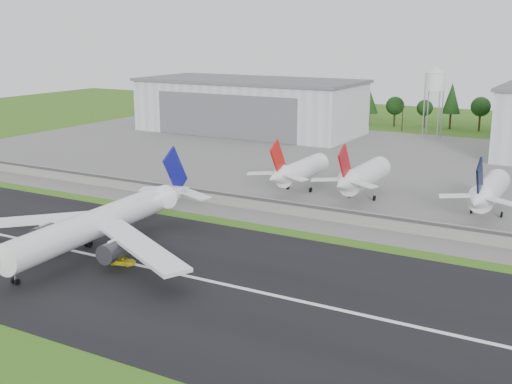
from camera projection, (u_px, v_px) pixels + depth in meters
The scene contains 14 objects.
ground at pixel (172, 301), 106.19m from camera, with size 600.00×600.00×0.00m, color #396217.
runway at pixel (206, 280), 114.63m from camera, with size 320.00×60.00×0.10m, color black.
runway_centerline at pixel (206, 280), 114.61m from camera, with size 220.00×1.00×0.02m, color white.
apron at pixel (395, 169), 207.59m from camera, with size 320.00×150.00×0.10m, color slate.
blast_fence at pixel (311, 211), 152.22m from camera, with size 240.00×0.61×3.50m.
hangar_west at pixel (250, 106), 280.77m from camera, with size 97.00×44.00×23.20m.
water_tower at pixel (435, 79), 258.92m from camera, with size 8.40×8.40×29.40m.
utility_poles at pixel (452, 135), 275.21m from camera, with size 230.00×3.00×12.00m, color black, non-canonical shape.
treeline at pixel (460, 130), 287.88m from camera, with size 320.00×16.00×22.00m, color black, non-canonical shape.
main_airliner at pixel (89, 233), 125.95m from camera, with size 57.17×59.24×18.17m.
ground_vehicle at pixel (123, 261), 122.09m from camera, with size 2.33×5.06×1.41m, color yellow.
parked_jet_red_a at pixel (297, 171), 176.12m from camera, with size 7.36×31.29×16.58m.
parked_jet_red_b at pixel (361, 177), 167.34m from camera, with size 7.36×31.29×16.93m.
parked_jet_navy at pixel (487, 192), 152.26m from camera, with size 7.36×31.29×16.78m.
Camera 1 is at (60.46, -79.09, 43.40)m, focal length 45.00 mm.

